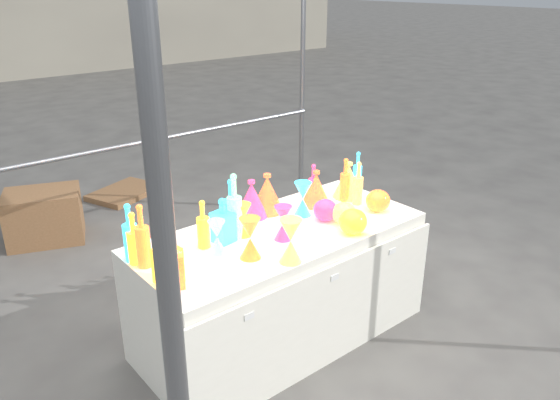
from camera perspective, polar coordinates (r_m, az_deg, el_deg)
ground at (r=3.69m, az=-0.00°, el=-13.77°), size 80.00×80.00×0.00m
display_table at (r=3.48m, az=0.10°, el=-8.85°), size 1.84×0.83×0.75m
cardboard_box_closed at (r=5.21m, az=-23.40°, el=-1.56°), size 0.74×0.65×0.45m
cardboard_box_flat at (r=6.07m, az=-15.94°, el=0.76°), size 0.82×0.71×0.06m
bottle_0 at (r=2.98m, az=-15.03°, el=-3.84°), size 0.08×0.08×0.30m
bottle_1 at (r=3.01m, az=-15.41°, el=-3.27°), size 0.09×0.09×0.33m
bottle_2 at (r=2.93m, az=-14.20°, el=-3.64°), size 0.09×0.09×0.36m
bottle_3 at (r=3.02m, az=-12.64°, el=-3.40°), size 0.10×0.10×0.29m
bottle_4 at (r=2.95m, az=-11.58°, el=-3.78°), size 0.09×0.09×0.30m
bottle_5 at (r=3.15m, az=-4.79°, el=-0.63°), size 0.10×0.10×0.40m
bottle_6 at (r=3.08m, az=-8.04°, el=-2.50°), size 0.10×0.10×0.29m
bottle_7 at (r=3.20m, az=-5.10°, el=-0.77°), size 0.11×0.11×0.35m
decanter_0 at (r=2.76m, az=-11.71°, el=-5.90°), size 0.13×0.13×0.28m
decanter_1 at (r=2.73m, az=-11.24°, el=-6.36°), size 0.14×0.14×0.27m
decanter_2 at (r=3.13m, az=-5.99°, el=-2.11°), size 0.12×0.12×0.27m
hourglass_0 at (r=2.95m, az=-3.14°, el=-4.00°), size 0.15×0.15×0.24m
hourglass_1 at (r=3.16m, az=0.33°, el=-2.41°), size 0.13×0.13×0.21m
hourglass_2 at (r=2.90m, az=1.13°, el=-4.29°), size 0.14×0.14×0.25m
hourglass_3 at (r=3.03m, az=-6.60°, el=-3.85°), size 0.13×0.13×0.19m
hourglass_4 at (r=3.21m, az=-3.90°, el=-2.08°), size 0.12×0.12×0.20m
hourglass_5 at (r=3.47m, az=2.40°, el=0.12°), size 0.14×0.14×0.22m
globe_0 at (r=3.27m, az=7.62°, el=-2.38°), size 0.17×0.17×0.14m
globe_1 at (r=3.40m, az=6.71°, el=-1.48°), size 0.17×0.17×0.12m
globe_2 at (r=3.61m, az=10.18°, el=-0.18°), size 0.20×0.20×0.13m
globe_3 at (r=3.43m, az=4.76°, el=-1.16°), size 0.20×0.20×0.12m
lampshade_0 at (r=3.53m, az=-1.33°, el=0.76°), size 0.29×0.29×0.26m
lampshade_1 at (r=3.63m, az=3.77°, el=1.26°), size 0.25×0.25×0.24m
lampshade_2 at (r=3.46m, az=-2.98°, el=0.17°), size 0.26×0.26×0.24m
lampshade_3 at (r=3.80m, az=7.17°, el=2.13°), size 0.23×0.23×0.25m
bottle_8 at (r=3.92m, az=8.10°, el=3.02°), size 0.07×0.07×0.29m
bottle_9 at (r=3.72m, az=6.82°, el=2.13°), size 0.08×0.08×0.30m
bottle_10 at (r=3.64m, az=3.49°, el=1.66°), size 0.08×0.08×0.28m
bottle_11 at (r=3.67m, az=8.17°, el=1.76°), size 0.08×0.08×0.30m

